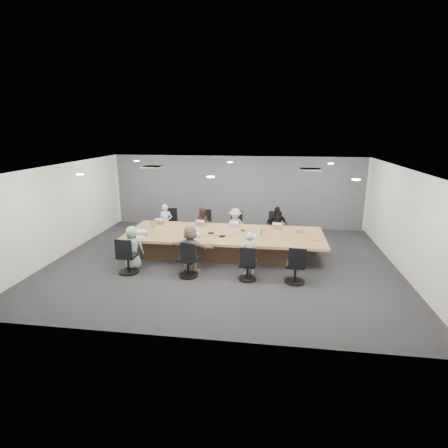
# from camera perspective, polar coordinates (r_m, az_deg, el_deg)

# --- Properties ---
(floor) EXTENTS (10.00, 8.00, 0.00)m
(floor) POSITION_cam_1_polar(r_m,az_deg,el_deg) (10.49, -0.31, -6.11)
(floor) COLOR #2A2A2D
(floor) RESTS_ON ground
(ceiling) EXTENTS (10.00, 8.00, 0.00)m
(ceiling) POSITION_cam_1_polar(r_m,az_deg,el_deg) (9.82, -0.33, 9.27)
(ceiling) COLOR white
(ceiling) RESTS_ON wall_back
(wall_back) EXTENTS (10.00, 0.00, 2.80)m
(wall_back) POSITION_cam_1_polar(r_m,az_deg,el_deg) (13.95, 2.07, 5.28)
(wall_back) COLOR silver
(wall_back) RESTS_ON ground
(wall_front) EXTENTS (10.00, 0.00, 2.80)m
(wall_front) POSITION_cam_1_polar(r_m,az_deg,el_deg) (6.33, -5.62, -7.44)
(wall_front) COLOR silver
(wall_front) RESTS_ON ground
(wall_left) EXTENTS (0.00, 8.00, 2.80)m
(wall_left) POSITION_cam_1_polar(r_m,az_deg,el_deg) (11.85, -25.01, 2.02)
(wall_left) COLOR silver
(wall_left) RESTS_ON ground
(wall_right) EXTENTS (0.00, 8.00, 2.80)m
(wall_right) POSITION_cam_1_polar(r_m,az_deg,el_deg) (10.59, 27.54, 0.26)
(wall_right) COLOR silver
(wall_right) RESTS_ON ground
(curtain) EXTENTS (9.80, 0.04, 2.80)m
(curtain) POSITION_cam_1_polar(r_m,az_deg,el_deg) (13.87, 2.04, 5.22)
(curtain) COLOR slate
(curtain) RESTS_ON ground
(conference_table) EXTENTS (6.00, 2.20, 0.74)m
(conference_table) POSITION_cam_1_polar(r_m,az_deg,el_deg) (10.82, 0.07, -3.17)
(conference_table) COLOR #4B3222
(conference_table) RESTS_ON ground
(chair_0) EXTENTS (0.65, 0.65, 0.84)m
(chair_0) POSITION_cam_1_polar(r_m,az_deg,el_deg) (12.89, -8.99, -0.23)
(chair_0) COLOR black
(chair_0) RESTS_ON ground
(chair_1) EXTENTS (0.64, 0.64, 0.83)m
(chair_1) POSITION_cam_1_polar(r_m,az_deg,el_deg) (12.57, -3.08, -0.47)
(chair_1) COLOR black
(chair_1) RESTS_ON ground
(chair_2) EXTENTS (0.57, 0.57, 0.78)m
(chair_2) POSITION_cam_1_polar(r_m,az_deg,el_deg) (12.41, 2.04, -0.79)
(chair_2) COLOR black
(chair_2) RESTS_ON ground
(chair_3) EXTENTS (0.66, 0.66, 0.84)m
(chair_3) POSITION_cam_1_polar(r_m,az_deg,el_deg) (12.34, 8.45, -0.89)
(chair_3) COLOR black
(chair_3) RESTS_ON ground
(chair_4) EXTENTS (0.57, 0.57, 0.84)m
(chair_4) POSITION_cam_1_polar(r_m,az_deg,el_deg) (9.90, -15.43, -5.44)
(chair_4) COLOR black
(chair_4) RESTS_ON ground
(chair_5) EXTENTS (0.70, 0.70, 0.82)m
(chair_5) POSITION_cam_1_polar(r_m,az_deg,el_deg) (9.38, -5.90, -6.19)
(chair_5) COLOR black
(chair_5) RESTS_ON ground
(chair_6) EXTENTS (0.53, 0.53, 0.73)m
(chair_6) POSITION_cam_1_polar(r_m,az_deg,el_deg) (9.17, 3.88, -6.98)
(chair_6) COLOR black
(chair_6) RESTS_ON ground
(chair_7) EXTENTS (0.60, 0.60, 0.81)m
(chair_7) POSITION_cam_1_polar(r_m,az_deg,el_deg) (9.16, 11.57, -7.02)
(chair_7) COLOR black
(chair_7) RESTS_ON ground
(person_0) EXTENTS (0.49, 0.35, 1.27)m
(person_0) POSITION_cam_1_polar(r_m,az_deg,el_deg) (12.51, -9.50, 0.30)
(person_0) COLOR #AEBECB
(person_0) RESTS_ON ground
(laptop_0) EXTENTS (0.30, 0.21, 0.02)m
(laptop_0) POSITION_cam_1_polar(r_m,az_deg,el_deg) (11.98, -10.30, 0.15)
(laptop_0) COLOR #8C6647
(laptop_0) RESTS_ON conference_table
(person_1) EXTENTS (0.65, 0.55, 1.20)m
(person_1) POSITION_cam_1_polar(r_m,az_deg,el_deg) (12.19, -3.40, -0.08)
(person_1) COLOR #3E2621
(person_1) RESTS_ON ground
(laptop_1) EXTENTS (0.38, 0.31, 0.02)m
(laptop_1) POSITION_cam_1_polar(r_m,az_deg,el_deg) (11.63, -3.94, -0.09)
(laptop_1) COLOR #8C6647
(laptop_1) RESTS_ON conference_table
(person_2) EXTENTS (0.83, 0.55, 1.20)m
(person_2) POSITION_cam_1_polar(r_m,az_deg,el_deg) (12.02, 1.87, -0.28)
(person_2) COLOR #9CA19C
(person_2) RESTS_ON ground
(laptop_2) EXTENTS (0.34, 0.28, 0.02)m
(laptop_2) POSITION_cam_1_polar(r_m,az_deg,el_deg) (11.45, 1.58, -0.30)
(laptop_2) COLOR #B2B2B7
(laptop_2) RESTS_ON conference_table
(person_3) EXTENTS (0.83, 0.50, 1.32)m
(person_3) POSITION_cam_1_polar(r_m,az_deg,el_deg) (11.94, 8.50, -0.25)
(person_3) COLOR black
(person_3) RESTS_ON ground
(laptop_3) EXTENTS (0.35, 0.27, 0.02)m
(laptop_3) POSITION_cam_1_polar(r_m,az_deg,el_deg) (11.39, 8.53, -0.56)
(laptop_3) COLOR #8C6647
(laptop_3) RESTS_ON conference_table
(person_4) EXTENTS (0.68, 0.53, 1.23)m
(person_4) POSITION_cam_1_polar(r_m,az_deg,el_deg) (10.14, -14.74, -3.73)
(person_4) COLOR gray
(person_4) RESTS_ON ground
(laptop_4) EXTENTS (0.38, 0.29, 0.02)m
(laptop_4) POSITION_cam_1_polar(r_m,az_deg,el_deg) (10.58, -13.66, -2.08)
(laptop_4) COLOR #B2B2B7
(laptop_4) RESTS_ON conference_table
(person_5) EXTENTS (1.27, 0.60, 1.32)m
(person_5) POSITION_cam_1_polar(r_m,az_deg,el_deg) (9.61, -5.44, -4.03)
(person_5) COLOR #806859
(person_5) RESTS_ON ground
(laptop_5) EXTENTS (0.33, 0.24, 0.02)m
(laptop_5) POSITION_cam_1_polar(r_m,az_deg,el_deg) (10.09, -4.74, -2.54)
(laptop_5) COLOR #B2B2B7
(laptop_5) RESTS_ON conference_table
(person_6) EXTENTS (0.49, 0.38, 1.20)m
(person_6) POSITION_cam_1_polar(r_m,az_deg,el_deg) (9.41, 4.07, -4.85)
(person_6) COLOR silver
(person_6) RESTS_ON ground
(laptop_6) EXTENTS (0.32, 0.23, 0.02)m
(laptop_6) POSITION_cam_1_polar(r_m,az_deg,el_deg) (9.87, 4.31, -2.93)
(laptop_6) COLOR #B2B2B7
(laptop_6) RESTS_ON conference_table
(bottle_green_left) EXTENTS (0.08, 0.08, 0.25)m
(bottle_green_left) POSITION_cam_1_polar(r_m,az_deg,el_deg) (11.44, -11.61, -0.04)
(bottle_green_left) COLOR #46895F
(bottle_green_left) RESTS_ON conference_table
(bottle_green_right) EXTENTS (0.08, 0.08, 0.27)m
(bottle_green_right) POSITION_cam_1_polar(r_m,az_deg,el_deg) (10.49, 6.09, -1.16)
(bottle_green_right) COLOR #46895F
(bottle_green_right) RESTS_ON conference_table
(bottle_clear) EXTENTS (0.06, 0.06, 0.20)m
(bottle_clear) POSITION_cam_1_polar(r_m,az_deg,el_deg) (11.16, -4.93, -0.28)
(bottle_clear) COLOR silver
(bottle_clear) RESTS_ON conference_table
(cup_white_far) EXTENTS (0.11, 0.11, 0.11)m
(cup_white_far) POSITION_cam_1_polar(r_m,az_deg,el_deg) (11.00, -4.46, -0.77)
(cup_white_far) COLOR white
(cup_white_far) RESTS_ON conference_table
(cup_white_near) EXTENTS (0.09, 0.09, 0.11)m
(cup_white_near) POSITION_cam_1_polar(r_m,az_deg,el_deg) (10.96, 5.70, -0.87)
(cup_white_near) COLOR white
(cup_white_near) RESTS_ON conference_table
(mug_brown) EXTENTS (0.11, 0.11, 0.11)m
(mug_brown) POSITION_cam_1_polar(r_m,az_deg,el_deg) (11.10, -13.83, -1.04)
(mug_brown) COLOR brown
(mug_brown) RESTS_ON conference_table
(mic_left) EXTENTS (0.18, 0.13, 0.03)m
(mic_left) POSITION_cam_1_polar(r_m,az_deg,el_deg) (10.66, -2.13, -1.47)
(mic_left) COLOR black
(mic_left) RESTS_ON conference_table
(mic_right) EXTENTS (0.14, 0.09, 0.03)m
(mic_right) POSITION_cam_1_polar(r_m,az_deg,el_deg) (10.93, 3.13, -1.06)
(mic_right) COLOR black
(mic_right) RESTS_ON conference_table
(stapler) EXTENTS (0.18, 0.10, 0.06)m
(stapler) POSITION_cam_1_polar(r_m,az_deg,el_deg) (10.28, -0.30, -2.01)
(stapler) COLOR black
(stapler) RESTS_ON conference_table
(canvas_bag) EXTENTS (0.27, 0.22, 0.13)m
(canvas_bag) POSITION_cam_1_polar(r_m,az_deg,el_deg) (10.95, 12.04, -1.08)
(canvas_bag) COLOR tan
(canvas_bag) RESTS_ON conference_table
(snack_packet) EXTENTS (0.20, 0.18, 0.04)m
(snack_packet) POSITION_cam_1_polar(r_m,az_deg,el_deg) (10.32, 14.52, -2.54)
(snack_packet) COLOR orange
(snack_packet) RESTS_ON conference_table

